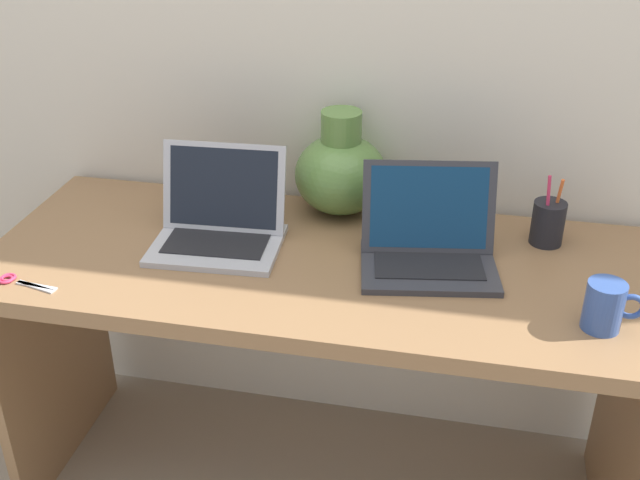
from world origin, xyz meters
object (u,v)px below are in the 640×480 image
(pen_cup, at_px, (548,223))
(green_vase, at_px, (341,171))
(coffee_mug, at_px, (605,306))
(scissors, at_px, (17,281))
(laptop_right, at_px, (429,239))
(laptop_left, at_px, (220,218))

(pen_cup, bearing_deg, green_vase, 171.98)
(coffee_mug, relative_size, scissors, 0.81)
(laptop_right, bearing_deg, scissors, -162.37)
(scissors, bearing_deg, laptop_left, 36.46)
(coffee_mug, height_order, pen_cup, pen_cup)
(coffee_mug, bearing_deg, green_vase, 145.81)
(laptop_left, distance_m, scissors, 0.48)
(green_vase, xyz_separation_m, coffee_mug, (0.62, -0.42, -0.06))
(laptop_left, bearing_deg, coffee_mug, -12.82)
(pen_cup, bearing_deg, coffee_mug, -74.56)
(scissors, bearing_deg, coffee_mug, 3.87)
(pen_cup, distance_m, scissors, 1.24)
(green_vase, relative_size, scissors, 1.85)
(pen_cup, xyz_separation_m, scissors, (-1.16, -0.43, -0.05))
(laptop_left, distance_m, laptop_right, 0.50)
(green_vase, distance_m, pen_cup, 0.53)
(pen_cup, height_order, scissors, pen_cup)
(coffee_mug, distance_m, pen_cup, 0.36)
(green_vase, height_order, coffee_mug, green_vase)
(laptop_right, bearing_deg, coffee_mug, -28.02)
(laptop_left, height_order, coffee_mug, laptop_left)
(laptop_right, xyz_separation_m, pen_cup, (0.27, 0.15, -0.00))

